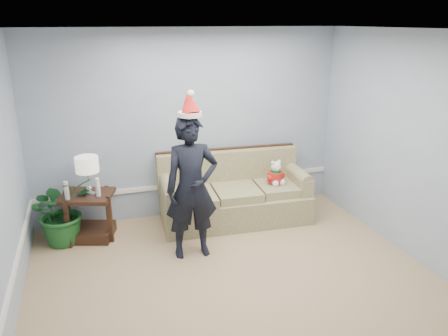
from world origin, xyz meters
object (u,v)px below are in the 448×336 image
houseplant (62,210)px  man (192,188)px  sofa (234,196)px  side_table (89,221)px  teddy_bear (276,175)px  table_lamp (87,166)px

houseplant → man: 1.79m
sofa → side_table: (-2.03, 0.02, -0.10)m
side_table → sofa: bearing=-0.5°
sofa → side_table: size_ratio=2.74×
houseplant → man: size_ratio=0.51×
side_table → man: size_ratio=0.45×
side_table → man: bearing=-34.5°
side_table → teddy_bear: size_ratio=2.17×
side_table → table_lamp: table_lamp is taller
side_table → teddy_bear: 2.67m
side_table → table_lamp: size_ratio=1.51×
sofa → houseplant: (-2.35, -0.01, 0.10)m
table_lamp → teddy_bear: 2.61m
sofa → teddy_bear: bearing=-8.6°
sofa → houseplant: bearing=-176.1°
sofa → table_lamp: size_ratio=4.15×
sofa → houseplant: size_ratio=2.40×
table_lamp → teddy_bear: bearing=-2.1°
sofa → teddy_bear: size_ratio=5.94×
side_table → houseplant: size_ratio=0.87×
man → houseplant: bearing=153.8°
man → teddy_bear: size_ratio=4.83×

